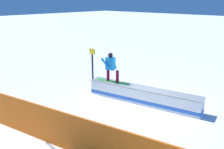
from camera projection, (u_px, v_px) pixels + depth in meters
ground_plane at (142, 103)px, 10.97m from camera, size 120.00×120.00×0.00m
grind_box at (142, 96)px, 10.88m from camera, size 5.09×1.56×0.70m
snowboarder at (111, 66)px, 11.36m from camera, size 1.60×0.62×1.34m
safety_fence at (55, 128)px, 7.61m from camera, size 10.92×2.11×1.22m
trail_marker at (92, 64)px, 13.58m from camera, size 0.40×0.10×1.81m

